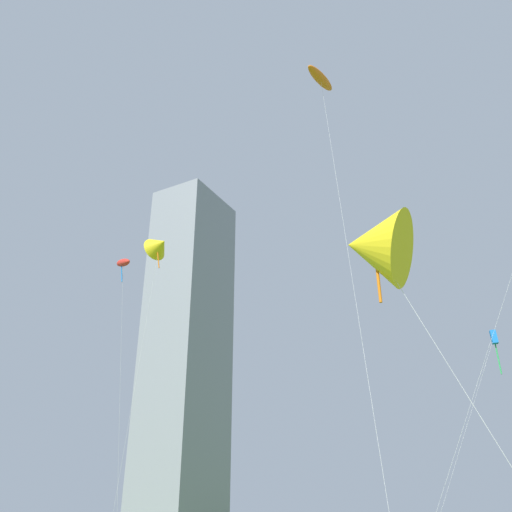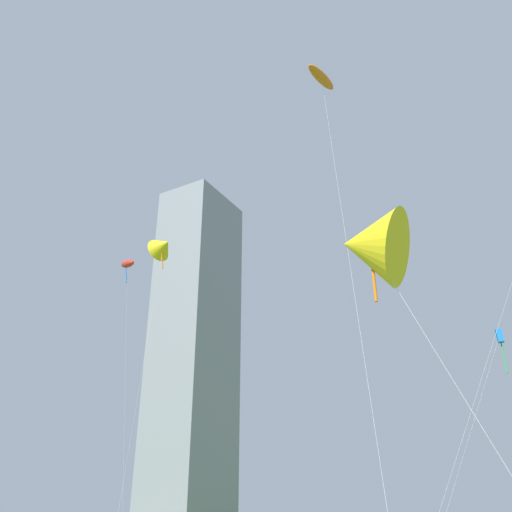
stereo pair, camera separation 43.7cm
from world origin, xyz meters
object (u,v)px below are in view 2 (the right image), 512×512
kite_flying_5 (500,339)px  distant_highrise_0 (195,341)px  kite_flying_2 (322,78)px  kite_flying_8 (127,264)px  kite_flying_7 (370,246)px  kite_flying_3 (163,246)px

kite_flying_5 → distant_highrise_0: distant_highrise_0 is taller
kite_flying_2 → kite_flying_8: kite_flying_2 is taller
distant_highrise_0 → kite_flying_7: bearing=-50.5°
kite_flying_5 → distant_highrise_0: size_ratio=0.20×
kite_flying_2 → distant_highrise_0: size_ratio=0.38×
kite_flying_2 → kite_flying_7: bearing=-78.3°
kite_flying_8 → distant_highrise_0: size_ratio=0.29×
kite_flying_5 → kite_flying_7: kite_flying_5 is taller
kite_flying_2 → distant_highrise_0: 102.25m
kite_flying_3 → kite_flying_8: bearing=161.5°
kite_flying_8 → distant_highrise_0: bearing=107.7°
kite_flying_2 → distant_highrise_0: (-45.48, 90.91, 11.04)m
kite_flying_2 → kite_flying_3: (-16.09, 10.26, -5.91)m
kite_flying_8 → kite_flying_7: bearing=-45.8°
kite_flying_5 → distant_highrise_0: 95.31m
kite_flying_2 → kite_flying_5: size_ratio=1.91×
distant_highrise_0 → kite_flying_2: bearing=-49.0°
kite_flying_3 → distant_highrise_0: distant_highrise_0 is taller
kite_flying_2 → kite_flying_7: 22.57m
kite_flying_7 → kite_flying_8: (-22.67, 23.35, 12.63)m
kite_flying_3 → kite_flying_7: 31.63m
kite_flying_3 → kite_flying_7: (18.52, -21.96, -13.23)m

